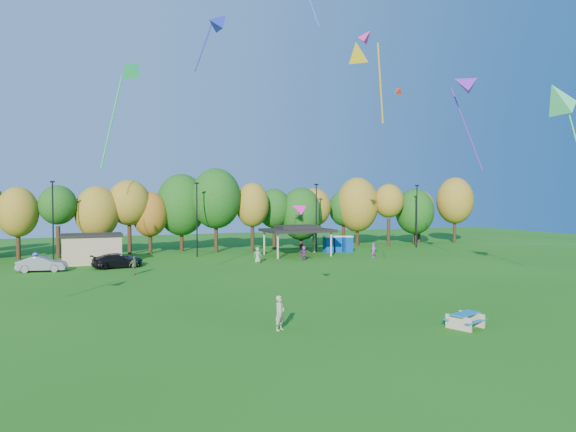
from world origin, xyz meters
name	(u,v)px	position (x,y,z in m)	size (l,w,h in m)	color
ground	(322,347)	(0.00, 0.00, 0.00)	(160.00, 160.00, 0.00)	#19600F
tree_line	(165,208)	(-1.03, 45.51, 5.91)	(93.57, 10.55, 11.15)	black
lamp_posts	(197,217)	(2.00, 40.00, 4.90)	(64.50, 0.25, 9.09)	black
utility_building	(92,248)	(-10.00, 38.00, 1.64)	(6.30, 4.30, 3.25)	tan
pavilion	(297,230)	(14.00, 37.00, 3.23)	(8.20, 6.20, 3.77)	tan
porta_potties	(338,244)	(20.41, 38.47, 1.10)	(3.75, 1.79, 2.18)	#0B3F93
picnic_table	(465,319)	(8.93, 0.40, 0.48)	(2.32, 2.12, 0.83)	tan
kite_flyer	(280,313)	(-0.82, 3.66, 0.94)	(0.69, 0.45, 1.89)	tan
car_b	(42,264)	(-14.65, 32.96, 0.74)	(1.57, 4.51, 1.49)	gray
car_c	(119,260)	(-7.43, 34.59, 0.68)	(2.27, 4.93, 1.37)	#0C1948
car_d	(117,261)	(-7.73, 33.05, 0.71)	(1.99, 4.91, 1.42)	black
far_person_0	(134,265)	(-6.44, 27.60, 0.86)	(1.01, 0.42, 1.73)	#5C6C42
far_person_1	(304,253)	(12.74, 31.93, 0.86)	(1.60, 0.51, 1.72)	#87387C
far_person_2	(374,250)	(21.83, 31.64, 0.84)	(0.62, 0.40, 1.69)	#9D4DA3
far_person_3	(36,262)	(-15.27, 33.79, 0.91)	(1.18, 0.68, 1.82)	#424C92
far_person_5	(258,255)	(7.07, 31.71, 0.87)	(0.85, 0.55, 1.73)	#81A16E
kite_1	(297,209)	(2.34, 8.79, 6.49)	(1.34, 1.17, 1.16)	#FF0E9D
kite_2	(358,51)	(5.89, 7.17, 16.62)	(2.91, 3.02, 5.62)	yellow
kite_7	(398,90)	(22.20, 27.26, 19.30)	(1.25, 1.53, 1.38)	red
kite_8	(367,36)	(11.74, 16.19, 20.91)	(1.92, 1.90, 1.54)	#EB2775
kite_10	(221,21)	(-1.45, 13.96, 19.77)	(2.93, 1.66, 4.61)	navy
kite_11	(559,98)	(20.06, 4.22, 14.14)	(5.01, 2.61, 8.01)	#51E77D
kite_12	(133,70)	(-7.62, 12.18, 15.38)	(3.24, 3.81, 7.39)	green
kite_13	(463,84)	(19.69, 13.55, 16.98)	(4.38, 3.99, 8.57)	purple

